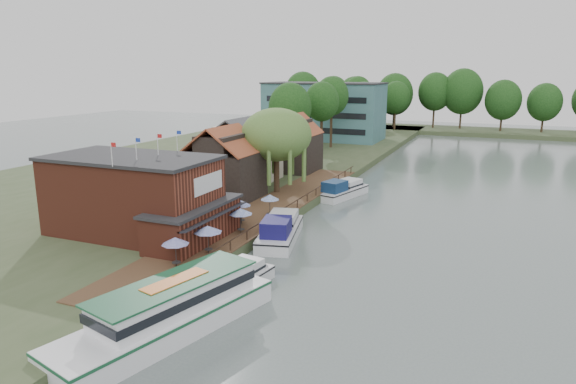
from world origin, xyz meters
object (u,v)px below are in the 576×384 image
at_px(pub, 150,197).
at_px(umbrella_1, 208,240).
at_px(umbrella_4, 270,206).
at_px(cruiser_2, 343,188).
at_px(cottage_a, 224,163).
at_px(umbrella_2, 241,221).
at_px(cruiser_1, 280,227).
at_px(swan, 166,323).
at_px(umbrella_3, 241,212).
at_px(umbrella_0, 176,252).
at_px(willow, 276,151).
at_px(hotel_block, 324,111).
at_px(cottage_c, 294,143).
at_px(cottage_b, 241,149).
at_px(cruiser_0, 231,278).
at_px(tour_boat, 167,309).

relative_size(pub, umbrella_1, 8.42).
distance_m(umbrella_4, cruiser_2, 15.72).
distance_m(cottage_a, umbrella_2, 14.48).
bearing_deg(cruiser_1, umbrella_4, 114.14).
bearing_deg(swan, umbrella_3, 103.43).
relative_size(umbrella_3, cruiser_2, 0.24).
xyz_separation_m(pub, umbrella_1, (7.39, -2.34, -2.36)).
height_order(umbrella_3, cruiser_2, umbrella_3).
xyz_separation_m(umbrella_0, cruiser_2, (3.86, 30.65, -1.09)).
height_order(willow, umbrella_1, willow).
distance_m(umbrella_2, cruiser_2, 21.58).
bearing_deg(swan, pub, 130.03).
relative_size(hotel_block, swan, 57.73).
bearing_deg(willow, cottage_c, 104.04).
height_order(pub, swan, pub).
height_order(umbrella_2, umbrella_4, same).
distance_m(cottage_b, cruiser_1, 23.96).
xyz_separation_m(willow, umbrella_1, (3.89, -22.34, -3.93)).
xyz_separation_m(hotel_block, cruiser_2, (18.55, -46.20, -5.96)).
relative_size(cottage_a, willow, 0.82).
relative_size(pub, umbrella_0, 8.42).
xyz_separation_m(umbrella_3, cruiser_0, (5.70, -12.31, -1.18)).
bearing_deg(umbrella_4, swan, -82.58).
relative_size(umbrella_1, umbrella_4, 1.00).
bearing_deg(cottage_c, umbrella_1, -78.50).
distance_m(cruiser_0, swan, 6.35).
height_order(cottage_a, cruiser_2, cottage_a).
height_order(cruiser_0, cruiser_1, cruiser_1).
bearing_deg(umbrella_1, cruiser_0, -41.96).
height_order(umbrella_1, cruiser_0, umbrella_1).
xyz_separation_m(cottage_a, umbrella_1, (8.39, -17.34, -2.96)).
bearing_deg(swan, cruiser_0, 78.13).
bearing_deg(cottage_c, cruiser_2, -41.07).
distance_m(cruiser_0, cruiser_2, 30.96).
xyz_separation_m(willow, umbrella_2, (3.78, -16.50, -3.93)).
bearing_deg(umbrella_3, umbrella_2, -62.91).
distance_m(cruiser_0, tour_boat, 6.90).
bearing_deg(cottage_b, tour_boat, -68.46).
height_order(cottage_b, umbrella_0, cottage_b).
height_order(cottage_a, willow, willow).
relative_size(cruiser_0, tour_boat, 0.61).
bearing_deg(umbrella_4, cruiser_1, -51.99).
height_order(umbrella_1, tour_boat, umbrella_1).
bearing_deg(pub, umbrella_3, 46.26).
height_order(cottage_c, umbrella_3, cottage_c).
bearing_deg(umbrella_3, umbrella_4, 64.05).
bearing_deg(cottage_a, cruiser_0, -59.17).
bearing_deg(swan, cottage_b, 111.01).
bearing_deg(hotel_block, cottage_a, -82.87).
bearing_deg(cottage_b, cruiser_1, -53.29).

